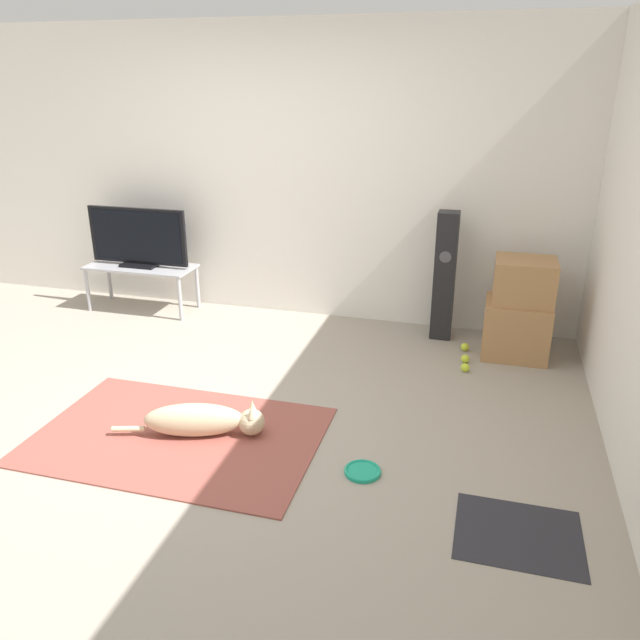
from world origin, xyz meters
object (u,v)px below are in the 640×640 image
(dog, at_px, (203,420))
(tennis_ball_near_speaker, at_px, (465,368))
(frisbee, at_px, (363,471))
(cardboard_box_upper, at_px, (524,281))
(floor_speaker, at_px, (445,276))
(tennis_ball_by_boxes, at_px, (465,347))
(tv_stand, at_px, (141,271))
(tennis_ball_loose_on_carpet, at_px, (465,359))
(cardboard_box_lower, at_px, (516,329))
(tv, at_px, (138,238))

(dog, height_order, tennis_ball_near_speaker, dog)
(frisbee, distance_m, cardboard_box_upper, 2.19)
(floor_speaker, relative_size, tennis_ball_by_boxes, 16.39)
(dog, xyz_separation_m, tv_stand, (-1.54, 1.95, 0.26))
(cardboard_box_upper, bearing_deg, floor_speaker, 161.37)
(dog, xyz_separation_m, tennis_ball_loose_on_carpet, (1.50, 1.53, -0.08))
(tennis_ball_near_speaker, bearing_deg, frisbee, -108.06)
(dog, distance_m, tennis_ball_near_speaker, 2.04)
(dog, distance_m, cardboard_box_lower, 2.59)
(dog, bearing_deg, tennis_ball_by_boxes, 49.75)
(tennis_ball_by_boxes, relative_size, tennis_ball_near_speaker, 1.00)
(tennis_ball_near_speaker, bearing_deg, tv, 169.12)
(tv_stand, height_order, tv, tv)
(floor_speaker, height_order, tennis_ball_near_speaker, floor_speaker)
(tennis_ball_loose_on_carpet, bearing_deg, frisbee, -106.06)
(tv_stand, xyz_separation_m, tennis_ball_loose_on_carpet, (3.05, -0.42, -0.34))
(dog, bearing_deg, frisbee, -6.62)
(cardboard_box_upper, distance_m, floor_speaker, 0.66)
(frisbee, height_order, floor_speaker, floor_speaker)
(tennis_ball_loose_on_carpet, bearing_deg, cardboard_box_upper, 35.73)
(cardboard_box_upper, relative_size, tv_stand, 0.45)
(tennis_ball_near_speaker, height_order, tennis_ball_loose_on_carpet, same)
(tv, height_order, tennis_ball_by_boxes, tv)
(dog, xyz_separation_m, cardboard_box_lower, (1.87, 1.79, 0.11))
(cardboard_box_lower, relative_size, cardboard_box_upper, 1.10)
(dog, height_order, tennis_ball_loose_on_carpet, dog)
(dog, distance_m, tennis_ball_loose_on_carpet, 2.14)
(tv_stand, bearing_deg, tv, 90.00)
(cardboard_box_lower, distance_m, floor_speaker, 0.72)
(cardboard_box_lower, distance_m, tv, 3.45)
(tennis_ball_by_boxes, height_order, tennis_ball_loose_on_carpet, same)
(cardboard_box_upper, bearing_deg, frisbee, -114.05)
(floor_speaker, distance_m, tennis_ball_loose_on_carpet, 0.74)
(dog, relative_size, tennis_ball_by_boxes, 13.85)
(tennis_ball_near_speaker, bearing_deg, floor_speaker, 110.82)
(tennis_ball_by_boxes, distance_m, tennis_ball_near_speaker, 0.40)
(floor_speaker, distance_m, tv, 2.81)
(cardboard_box_upper, relative_size, tv, 0.47)
(floor_speaker, bearing_deg, tv_stand, -178.70)
(cardboard_box_lower, xyz_separation_m, tennis_ball_by_boxes, (-0.38, -0.03, -0.19))
(dog, bearing_deg, tennis_ball_loose_on_carpet, 45.44)
(cardboard_box_upper, height_order, tennis_ball_by_boxes, cardboard_box_upper)
(cardboard_box_lower, relative_size, tv, 0.52)
(frisbee, height_order, cardboard_box_upper, cardboard_box_upper)
(floor_speaker, height_order, tv, floor_speaker)
(cardboard_box_lower, height_order, tennis_ball_by_boxes, cardboard_box_lower)
(floor_speaker, relative_size, tv, 1.12)
(frisbee, height_order, tennis_ball_by_boxes, tennis_ball_by_boxes)
(tennis_ball_by_boxes, xyz_separation_m, tennis_ball_loose_on_carpet, (0.02, -0.23, 0.00))
(tennis_ball_by_boxes, bearing_deg, tennis_ball_loose_on_carpet, -86.24)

